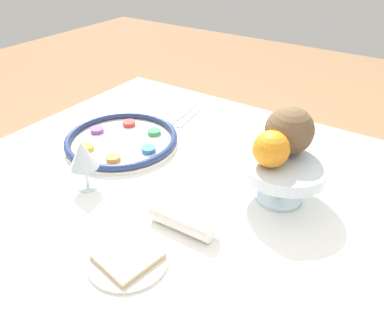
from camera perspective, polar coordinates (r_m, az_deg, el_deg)
name	(u,v)px	position (r m, az deg, el deg)	size (l,w,h in m)	color
dining_table	(184,275)	(1.25, -1.23, -17.67)	(1.21, 1.05, 0.74)	white
seder_plate	(122,140)	(1.17, -10.67, 2.44)	(0.34, 0.34, 0.03)	silver
wine_glass	(83,156)	(0.96, -16.33, 0.00)	(0.07, 0.07, 0.13)	silver
fruit_stand	(283,168)	(0.91, 13.75, -1.81)	(0.21, 0.21, 0.11)	silver
orange_fruit	(271,149)	(0.85, 11.96, 1.05)	(0.08, 0.08, 0.08)	orange
coconut	(289,130)	(0.90, 14.61, 3.79)	(0.11, 0.11, 0.11)	brown
bread_plate	(128,257)	(0.79, -9.71, -14.98)	(0.17, 0.17, 0.02)	silver
napkin_roll	(182,220)	(0.84, -1.49, -9.79)	(0.15, 0.05, 0.05)	white
fork_left	(183,114)	(1.33, -1.44, 6.39)	(0.03, 0.18, 0.01)	silver
fork_right	(190,116)	(1.32, -0.36, 6.08)	(0.04, 0.18, 0.01)	silver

